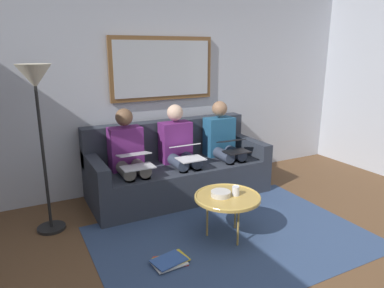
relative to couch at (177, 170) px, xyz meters
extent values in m
cube|color=#B7BCC6|center=(0.00, -0.48, 0.99)|extent=(6.00, 0.12, 2.60)
cube|color=#33476B|center=(0.00, 1.27, -0.31)|extent=(2.60, 1.80, 0.01)
cube|color=#2D333D|center=(0.00, 0.07, -0.10)|extent=(2.20, 0.90, 0.42)
cube|color=#2D333D|center=(0.00, -0.28, 0.35)|extent=(2.20, 0.20, 0.48)
cube|color=#2D333D|center=(-1.03, 0.07, 0.21)|extent=(0.14, 0.90, 0.20)
cube|color=#2D333D|center=(1.03, 0.07, 0.21)|extent=(0.14, 0.90, 0.20)
cube|color=brown|center=(0.00, -0.39, 1.24)|extent=(1.39, 0.04, 0.79)
cube|color=#B2B7BC|center=(0.00, -0.37, 1.24)|extent=(1.29, 0.01, 0.69)
cylinder|color=tan|center=(0.03, 1.22, 0.10)|extent=(0.64, 0.64, 0.03)
torus|color=tan|center=(0.03, 1.22, 0.11)|extent=(0.64, 0.64, 0.02)
cylinder|color=#B28E42|center=(0.03, 1.41, -0.11)|extent=(0.02, 0.02, 0.40)
cylinder|color=#B28E42|center=(-0.13, 1.12, -0.11)|extent=(0.02, 0.02, 0.40)
cylinder|color=#B28E42|center=(0.20, 1.12, -0.11)|extent=(0.02, 0.02, 0.40)
cylinder|color=silver|center=(-0.05, 1.23, 0.16)|extent=(0.07, 0.07, 0.09)
cylinder|color=beige|center=(0.09, 1.18, 0.14)|extent=(0.19, 0.19, 0.05)
cube|color=#235B84|center=(-0.64, -0.03, 0.36)|extent=(0.38, 0.22, 0.50)
sphere|color=#997051|center=(-0.64, -0.03, 0.73)|extent=(0.20, 0.20, 0.20)
cylinder|color=#384256|center=(-0.73, 0.18, 0.18)|extent=(0.14, 0.42, 0.14)
cylinder|color=#384256|center=(-0.55, 0.18, 0.18)|extent=(0.14, 0.42, 0.14)
cylinder|color=#384256|center=(-0.73, 0.39, -0.10)|extent=(0.11, 0.11, 0.42)
cylinder|color=#384256|center=(-0.55, 0.39, -0.10)|extent=(0.11, 0.11, 0.42)
cube|color=black|center=(-0.64, 0.39, 0.25)|extent=(0.31, 0.21, 0.01)
cube|color=black|center=(-0.64, 0.26, 0.36)|extent=(0.31, 0.21, 0.06)
cube|color=#A5C6EA|center=(-0.64, 0.26, 0.37)|extent=(0.28, 0.18, 0.05)
cube|color=#66236B|center=(0.00, -0.03, 0.36)|extent=(0.38, 0.22, 0.50)
sphere|color=beige|center=(0.00, -0.03, 0.73)|extent=(0.20, 0.20, 0.20)
cylinder|color=#384256|center=(-0.09, 0.18, 0.18)|extent=(0.14, 0.42, 0.14)
cylinder|color=#384256|center=(0.09, 0.18, 0.18)|extent=(0.14, 0.42, 0.14)
cylinder|color=#384256|center=(-0.09, 0.39, -0.10)|extent=(0.11, 0.11, 0.42)
cylinder|color=#384256|center=(0.09, 0.39, -0.10)|extent=(0.11, 0.11, 0.42)
cube|color=white|center=(0.00, 0.39, 0.25)|extent=(0.30, 0.24, 0.01)
cube|color=white|center=(0.00, 0.23, 0.37)|extent=(0.30, 0.23, 0.08)
cube|color=#A5C6EA|center=(0.00, 0.24, 0.38)|extent=(0.27, 0.20, 0.07)
cube|color=#66236B|center=(0.64, -0.03, 0.36)|extent=(0.38, 0.22, 0.50)
sphere|color=brown|center=(0.64, -0.03, 0.73)|extent=(0.20, 0.20, 0.20)
cylinder|color=gray|center=(0.55, 0.18, 0.18)|extent=(0.14, 0.42, 0.14)
cylinder|color=gray|center=(0.73, 0.18, 0.18)|extent=(0.14, 0.42, 0.14)
cylinder|color=gray|center=(0.55, 0.39, -0.10)|extent=(0.11, 0.11, 0.42)
cylinder|color=gray|center=(0.73, 0.39, -0.10)|extent=(0.11, 0.11, 0.42)
cube|color=silver|center=(0.64, 0.39, 0.25)|extent=(0.35, 0.21, 0.01)
cube|color=silver|center=(0.64, 0.26, 0.36)|extent=(0.35, 0.21, 0.05)
cube|color=#A5C6EA|center=(0.64, 0.27, 0.37)|extent=(0.31, 0.18, 0.04)
cube|color=red|center=(0.71, 1.37, -0.30)|extent=(0.32, 0.26, 0.01)
cube|color=white|center=(0.73, 1.40, -0.29)|extent=(0.29, 0.22, 0.01)
cube|color=yellow|center=(0.70, 1.37, -0.28)|extent=(0.30, 0.23, 0.01)
cube|color=#33569E|center=(0.73, 1.39, -0.27)|extent=(0.31, 0.25, 0.01)
cylinder|color=black|center=(1.55, 0.27, -0.30)|extent=(0.28, 0.28, 0.03)
cylinder|color=black|center=(1.55, 0.27, 0.44)|extent=(0.03, 0.03, 1.50)
cone|color=beige|center=(1.55, 0.27, 1.24)|extent=(0.32, 0.32, 0.22)
camera|label=1|loc=(1.78, 3.84, 1.48)|focal=33.01mm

